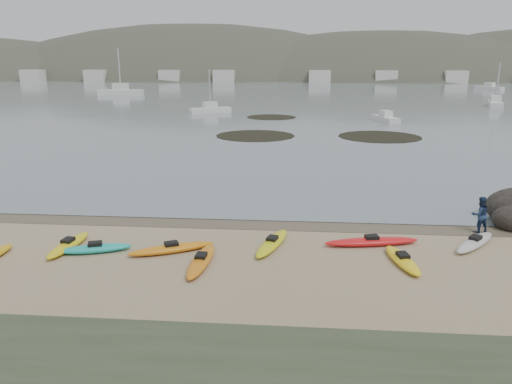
{
  "coord_description": "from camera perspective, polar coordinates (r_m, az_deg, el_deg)",
  "views": [
    {
      "loc": [
        2.0,
        -23.67,
        7.9
      ],
      "look_at": [
        0.0,
        0.0,
        1.5
      ],
      "focal_mm": 35.0,
      "sensor_mm": 36.0,
      "label": 1
    }
  ],
  "objects": [
    {
      "name": "kelp_mats",
      "position": [
        56.56,
        5.57,
        7.0
      ],
      "size": [
        21.25,
        24.47,
        0.04
      ],
      "color": "black",
      "rests_on": "water"
    },
    {
      "name": "person_east",
      "position": [
        25.4,
        24.23,
        -2.38
      ],
      "size": [
        0.96,
        0.82,
        1.73
      ],
      "primitive_type": "imported",
      "rotation": [
        0.0,
        0.0,
        3.36
      ],
      "color": "navy",
      "rests_on": "ground"
    },
    {
      "name": "moored_boats",
      "position": [
        102.39,
        3.14,
        10.94
      ],
      "size": [
        95.04,
        74.7,
        1.35
      ],
      "color": "silver",
      "rests_on": "ground"
    },
    {
      "name": "wet_sand",
      "position": [
        24.75,
        -0.06,
        -3.53
      ],
      "size": [
        60.0,
        60.0,
        0.0
      ],
      "primitive_type": "plane",
      "color": "brown",
      "rests_on": "ground"
    },
    {
      "name": "kayaks",
      "position": [
        20.96,
        -2.8,
        -6.58
      ],
      "size": [
        22.06,
        7.11,
        0.34
      ],
      "color": "beige",
      "rests_on": "ground"
    },
    {
      "name": "far_town",
      "position": [
        168.82,
        6.35,
        12.98
      ],
      "size": [
        199.0,
        5.0,
        4.0
      ],
      "color": "beige",
      "rests_on": "ground"
    },
    {
      "name": "ground",
      "position": [
        25.04,
        -0.0,
        -3.32
      ],
      "size": [
        600.0,
        600.0,
        0.0
      ],
      "primitive_type": "plane",
      "color": "tan",
      "rests_on": "ground"
    },
    {
      "name": "water",
      "position": [
        323.78,
        4.61,
        13.63
      ],
      "size": [
        1200.0,
        1200.0,
        0.0
      ],
      "primitive_type": "plane",
      "color": "slate",
      "rests_on": "ground"
    },
    {
      "name": "far_hills",
      "position": [
        222.11,
        14.66,
        8.43
      ],
      "size": [
        550.0,
        135.0,
        80.0
      ],
      "color": "#384235",
      "rests_on": "ground"
    }
  ]
}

